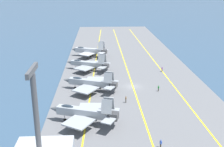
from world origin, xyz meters
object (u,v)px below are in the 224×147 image
Objects in this scene: parked_jet_third at (88,64)px; parked_jet_fourth at (89,51)px; parked_jet_second at (90,83)px; crew_green_vest at (158,88)px; crew_purple_vest at (162,69)px; crew_blue_vest at (161,143)px; crew_brown_vest at (126,99)px; parked_jet_nearest at (84,112)px.

parked_jet_fourth reaches higher than parked_jet_third.
parked_jet_second is 18.89m from crew_green_vest.
parked_jet_second is 28.48m from crew_purple_vest.
crew_blue_vest is 1.00× the size of crew_green_vest.
crew_brown_vest is at bearing -159.48° from parked_jet_third.
crew_green_vest reaches higher than crew_purple_vest.
parked_jet_second is at bearing 45.76° from crew_brown_vest.
crew_blue_vest is at bearing 168.97° from crew_green_vest.
crew_green_vest is 0.96× the size of crew_brown_vest.
crew_brown_vest reaches higher than crew_blue_vest.
parked_jet_third is 18.42m from parked_jet_fourth.
parked_jet_fourth is at bearing 12.62° from crew_brown_vest.
parked_jet_nearest is 9.15× the size of crew_blue_vest.
parked_jet_nearest is 14.46m from crew_brown_vest.
parked_jet_second is at bearing -176.27° from parked_jet_third.
crew_green_vest is at bearing -152.56° from parked_jet_fourth.
crew_brown_vest reaches higher than crew_purple_vest.
parked_jet_second is 9.41× the size of crew_green_vest.
parked_jet_third is at bearing -179.95° from parked_jet_fourth.
crew_green_vest is at bearing -53.53° from crew_brown_vest.
crew_green_vest is at bearing -11.03° from crew_blue_vest.
parked_jet_nearest is 17.51m from crew_blue_vest.
crew_brown_vest is (-8.78, -9.02, -1.31)m from parked_jet_second.
parked_jet_third is (18.55, 1.21, -0.01)m from parked_jet_second.
parked_jet_second is 9.03× the size of crew_brown_vest.
parked_jet_nearest is 1.02× the size of parked_jet_fourth.
parked_jet_second is at bearing -178.10° from parked_jet_fourth.
crew_green_vest is 12.14m from crew_brown_vest.
parked_jet_nearest is at bearing 131.82° from crew_green_vest.
parked_jet_nearest reaches higher than parked_jet_third.
crew_blue_vest reaches higher than crew_purple_vest.
parked_jet_second reaches higher than crew_purple_vest.
crew_purple_vest is (44.93, -10.24, -0.00)m from crew_blue_vest.
crew_blue_vest is at bearing -167.80° from crew_brown_vest.
parked_jet_second reaches higher than crew_brown_vest.
crew_green_vest is 18.05m from crew_purple_vest.
parked_jet_nearest is 9.19× the size of crew_green_vest.
parked_jet_third is (37.71, 0.31, -0.39)m from parked_jet_nearest.
parked_jet_nearest is 1.00× the size of parked_jet_third.
parked_jet_third reaches higher than parked_jet_second.
parked_jet_third is 9.16× the size of crew_blue_vest.
parked_jet_fourth is 8.95× the size of crew_blue_vest.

